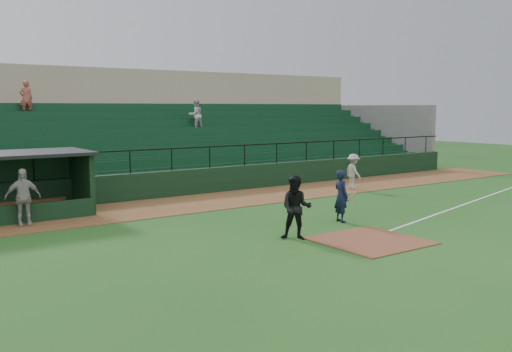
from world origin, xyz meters
TOP-DOWN VIEW (x-y plane):
  - ground at (0.00, 0.00)m, footprint 90.00×90.00m
  - warning_track at (0.00, 8.00)m, footprint 40.00×4.00m
  - home_plate_dirt at (0.00, -1.00)m, footprint 3.00×3.00m
  - foul_line at (8.00, 1.20)m, footprint 17.49×4.44m
  - stadium_structure at (-0.00, 16.46)m, footprint 38.00×13.08m
  - batter_at_plate at (1.30, 1.61)m, footprint 1.07×0.74m
  - umpire at (-1.69, 0.48)m, footprint 1.21×1.21m
  - runner at (7.31, 6.98)m, footprint 0.90×1.25m
  - dugout_player_a at (-8.09, 7.36)m, footprint 1.20×0.61m

SIDE VIEW (x-z plane):
  - ground at x=0.00m, z-range 0.00..0.00m
  - foul_line at x=8.00m, z-range 0.00..0.01m
  - warning_track at x=0.00m, z-range 0.00..0.03m
  - home_plate_dirt at x=0.00m, z-range 0.00..0.03m
  - runner at x=7.31m, z-range 0.03..1.77m
  - batter_at_plate at x=1.30m, z-range 0.00..1.86m
  - umpire at x=-1.69m, z-range 0.00..1.98m
  - dugout_player_a at x=-8.09m, z-range 0.03..1.99m
  - stadium_structure at x=0.00m, z-range -0.90..5.50m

